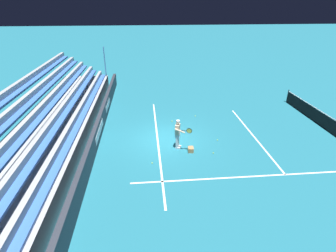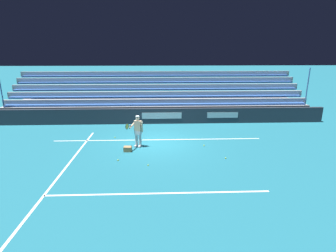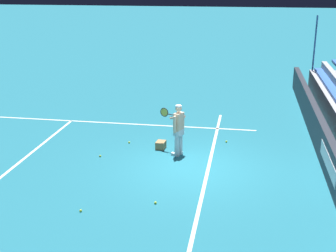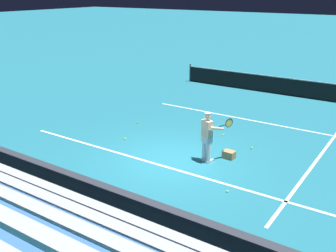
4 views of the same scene
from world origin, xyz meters
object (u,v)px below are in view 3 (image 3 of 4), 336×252
tennis_ball_toward_net (226,142)px  tennis_ball_midcourt (155,203)px  tennis_ball_stray_back (129,142)px  tennis_ball_by_box (100,156)px  tennis_ball_near_player (81,211)px  tennis_player (178,129)px  ball_box_cardboard (161,145)px

tennis_ball_toward_net → tennis_ball_midcourt: 5.32m
tennis_ball_stray_back → tennis_ball_toward_net: same height
tennis_ball_stray_back → tennis_ball_by_box: (-1.44, 0.61, 0.00)m
tennis_ball_stray_back → tennis_ball_near_player: bearing=-179.4°
tennis_player → ball_box_cardboard: bearing=53.9°
ball_box_cardboard → tennis_ball_stray_back: 1.26m
tennis_ball_near_player → tennis_ball_by_box: (3.71, 0.67, 0.00)m
tennis_player → ball_box_cardboard: size_ratio=4.29×
tennis_ball_toward_net → tennis_ball_midcourt: same height
ball_box_cardboard → tennis_ball_by_box: ball_box_cardboard is taller
tennis_ball_midcourt → tennis_ball_by_box: (2.96, 2.45, 0.00)m
tennis_player → tennis_ball_by_box: 2.71m
tennis_ball_midcourt → tennis_ball_toward_net: bearing=-17.2°
ball_box_cardboard → tennis_ball_midcourt: 4.12m
tennis_ball_stray_back → tennis_ball_near_player: 5.15m
tennis_ball_midcourt → tennis_ball_by_box: bearing=39.5°
ball_box_cardboard → tennis_ball_toward_net: ball_box_cardboard is taller
tennis_ball_by_box → ball_box_cardboard: bearing=-58.6°
tennis_player → tennis_ball_by_box: tennis_player is taller
tennis_ball_near_player → tennis_ball_by_box: size_ratio=1.00×
tennis_player → tennis_ball_near_player: tennis_player is taller
tennis_ball_toward_net → tennis_ball_by_box: size_ratio=1.00×
tennis_ball_toward_net → ball_box_cardboard: bearing=114.5°
tennis_ball_stray_back → tennis_ball_by_box: size_ratio=1.00×
tennis_ball_toward_net → tennis_ball_by_box: (-2.11, 4.02, 0.00)m
tennis_player → tennis_ball_near_player: bearing=157.1°
tennis_ball_midcourt → tennis_player: bearing=-0.8°
tennis_ball_stray_back → tennis_player: bearing=-113.6°
ball_box_cardboard → tennis_ball_near_player: (-4.82, 1.16, -0.10)m
tennis_ball_stray_back → tennis_ball_toward_net: size_ratio=1.00×
ball_box_cardboard → tennis_player: bearing=-126.1°
ball_box_cardboard → tennis_ball_midcourt: bearing=-171.3°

